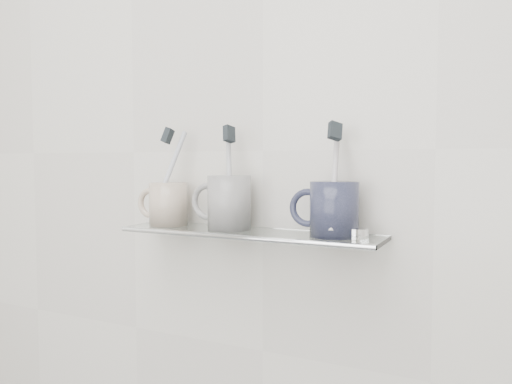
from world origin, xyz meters
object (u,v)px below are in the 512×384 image
Objects in this scene: shelf_glass at (248,233)px; mug_left at (168,204)px; mug_center at (229,202)px; mug_right at (334,209)px.

shelf_glass is 0.19m from mug_left.
shelf_glass is 4.88× the size of mug_center.
mug_left is at bearing 178.45° from shelf_glass.
mug_center is at bearing 173.41° from shelf_glass.
mug_center is (-0.04, 0.00, 0.06)m from shelf_glass.
mug_left is (-0.18, 0.00, 0.05)m from shelf_glass.
shelf_glass is at bearing 163.53° from mug_right.
mug_left is at bearing 161.78° from mug_right.
mug_right is (0.35, 0.00, 0.00)m from mug_left.
shelf_glass is at bearing 17.38° from mug_center.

